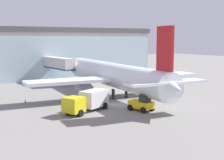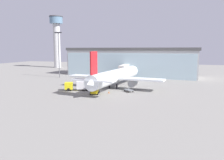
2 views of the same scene
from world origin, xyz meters
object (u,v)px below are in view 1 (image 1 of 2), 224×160
Objects in this scene: airplane at (114,75)px; catering_truck at (88,100)px; jet_bridge at (54,63)px; baggage_cart at (158,95)px; safety_cone_wingtip at (25,101)px; pushback_tug at (142,104)px; safety_cone_nose at (150,103)px.

catering_truck is (-8.63, -7.53, -2.07)m from airplane.
jet_bridge is 27.33m from baggage_cart.
safety_cone_wingtip is at bearing 144.05° from jet_bridge.
airplane is 11.49m from pushback_tug.
jet_bridge is at bearing -14.44° from pushback_tug.
airplane reaches higher than jet_bridge.
baggage_cart is 5.81m from safety_cone_nose.
baggage_cart is (5.36, -5.00, -3.03)m from airplane.
safety_cone_nose is at bearing -177.22° from jet_bridge.
baggage_cart is (13.99, 2.54, -0.97)m from catering_truck.
pushback_tug is at bearing 172.81° from airplane.
baggage_cart is 0.88× the size of pushback_tug.
airplane is 4.78× the size of catering_truck.
catering_truck is (-5.93, -28.38, -2.80)m from jet_bridge.
safety_cone_nose is at bearing 148.05° from catering_truck.
jet_bridge is 27.17× the size of safety_cone_wingtip.
jet_bridge is at bearing 153.62° from baggage_cart.
baggage_cart is 9.72m from pushback_tug.
catering_truck is 7.22m from pushback_tug.
catering_truck is 11.29m from safety_cone_wingtip.
baggage_cart is at bearing 164.94° from catering_truck.
airplane reaches higher than catering_truck.
safety_cone_nose is (3.13, 2.33, -0.70)m from pushback_tug.
pushback_tug is 6.47× the size of safety_cone_wingtip.
airplane reaches higher than baggage_cart.
jet_bridge reaches higher than baggage_cart.
safety_cone_wingtip is (-14.33, 2.14, -3.26)m from airplane.
airplane is at bearing -26.98° from pushback_tug.
jet_bridge is 4.77× the size of baggage_cart.
pushback_tug reaches higher than baggage_cart.
airplane is 7.93m from baggage_cart.
pushback_tug is at bearing 176.66° from jet_bridge.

